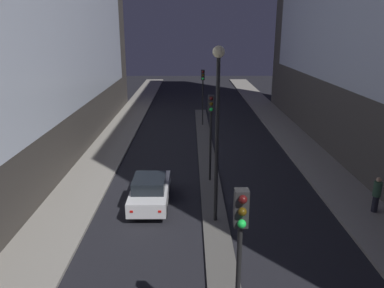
# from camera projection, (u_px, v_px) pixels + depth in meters

# --- Properties ---
(building_left) EXTENTS (6.01, 39.43, 19.80)m
(building_left) POSITION_uv_depth(u_px,v_px,m) (19.00, 4.00, 22.70)
(building_left) COLOR #423D38
(building_left) RESTS_ON ground
(median_strip) EXTENTS (1.15, 33.94, 0.12)m
(median_strip) POSITION_uv_depth(u_px,v_px,m) (208.00, 165.00, 24.01)
(median_strip) COLOR #56544F
(median_strip) RESTS_ON ground
(traffic_light_near) EXTENTS (0.32, 0.42, 4.93)m
(traffic_light_near) POSITION_uv_depth(u_px,v_px,m) (240.00, 243.00, 8.67)
(traffic_light_near) COLOR black
(traffic_light_near) RESTS_ON median_strip
(traffic_light_mid) EXTENTS (0.32, 0.42, 4.93)m
(traffic_light_mid) POSITION_uv_depth(u_px,v_px,m) (211.00, 119.00, 20.49)
(traffic_light_mid) COLOR black
(traffic_light_mid) RESTS_ON median_strip
(traffic_light_far) EXTENTS (0.32, 0.42, 4.93)m
(traffic_light_far) POSITION_uv_depth(u_px,v_px,m) (203.00, 85.00, 32.85)
(traffic_light_far) COLOR black
(traffic_light_far) RESTS_ON median_strip
(street_lamp) EXTENTS (0.49, 0.49, 7.72)m
(street_lamp) POSITION_uv_depth(u_px,v_px,m) (218.00, 109.00, 15.55)
(street_lamp) COLOR black
(street_lamp) RESTS_ON median_strip
(car_left_lane) EXTENTS (1.80, 4.26, 1.58)m
(car_left_lane) POSITION_uv_depth(u_px,v_px,m) (150.00, 191.00, 18.52)
(car_left_lane) COLOR silver
(car_left_lane) RESTS_ON ground
(pedestrian_on_right_sidewalk) EXTENTS (0.38, 0.38, 1.75)m
(pedestrian_on_right_sidewalk) POSITION_uv_depth(u_px,v_px,m) (377.00, 194.00, 17.53)
(pedestrian_on_right_sidewalk) COLOR black
(pedestrian_on_right_sidewalk) RESTS_ON sidewalk_right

